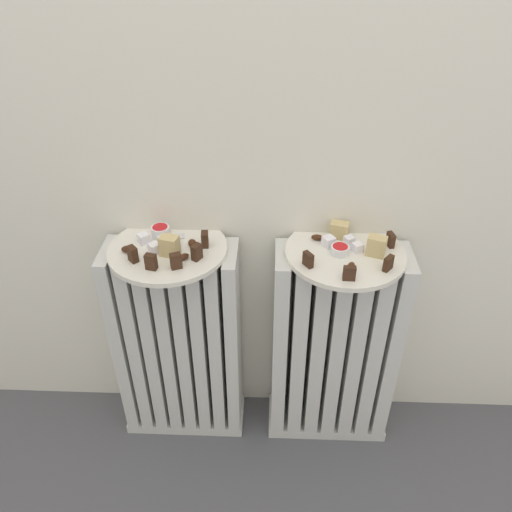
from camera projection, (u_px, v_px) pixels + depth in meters
name	position (u px, v px, depth m)	size (l,w,h in m)	color
ground_plane	(252.00, 508.00, 1.31)	(6.00, 6.00, 0.00)	#4C4C51
radiator_left	(179.00, 345.00, 1.38)	(0.34, 0.14, 0.61)	silver
radiator_right	(333.00, 349.00, 1.36)	(0.34, 0.14, 0.61)	silver
plate_left	(168.00, 249.00, 1.20)	(0.28, 0.28, 0.01)	silver
plate_right	(345.00, 253.00, 1.18)	(0.28, 0.28, 0.01)	silver
dark_cake_slice_left_0	(133.00, 254.00, 1.14)	(0.02, 0.02, 0.04)	#382114
dark_cake_slice_left_1	(151.00, 262.00, 1.11)	(0.02, 0.02, 0.04)	#382114
dark_cake_slice_left_2	(176.00, 261.00, 1.11)	(0.02, 0.02, 0.04)	#382114
dark_cake_slice_left_3	(197.00, 252.00, 1.14)	(0.02, 0.02, 0.04)	#382114
dark_cake_slice_left_4	(205.00, 239.00, 1.19)	(0.02, 0.02, 0.04)	#382114
marble_cake_slice_left_0	(170.00, 246.00, 1.15)	(0.04, 0.03, 0.05)	tan
turkish_delight_left_0	(164.00, 241.00, 1.19)	(0.02, 0.02, 0.02)	white
turkish_delight_left_1	(154.00, 248.00, 1.17)	(0.02, 0.02, 0.02)	white
turkish_delight_left_2	(144.00, 238.00, 1.20)	(0.02, 0.02, 0.02)	white
medjool_date_left_0	(127.00, 249.00, 1.17)	(0.03, 0.02, 0.02)	#3D1E0F
medjool_date_left_1	(192.00, 243.00, 1.19)	(0.03, 0.02, 0.02)	#3D1E0F
medjool_date_left_2	(183.00, 257.00, 1.15)	(0.03, 0.01, 0.01)	#3D1E0F
jam_bowl_left	(160.00, 231.00, 1.22)	(0.04, 0.04, 0.03)	white
dark_cake_slice_right_0	(308.00, 260.00, 1.12)	(0.03, 0.01, 0.03)	#382114
dark_cake_slice_right_1	(349.00, 273.00, 1.08)	(0.03, 0.01, 0.03)	#382114
dark_cake_slice_right_2	(388.00, 263.00, 1.11)	(0.03, 0.01, 0.03)	#382114
dark_cake_slice_right_3	(391.00, 240.00, 1.19)	(0.03, 0.01, 0.03)	#382114
marble_cake_slice_right_0	(339.00, 230.00, 1.22)	(0.04, 0.03, 0.04)	tan
marble_cake_slice_right_1	(376.00, 246.00, 1.15)	(0.04, 0.03, 0.05)	tan
turkish_delight_right_0	(349.00, 240.00, 1.20)	(0.02, 0.02, 0.02)	white
turkish_delight_right_1	(357.00, 247.00, 1.17)	(0.02, 0.02, 0.02)	white
turkish_delight_right_2	(329.00, 242.00, 1.19)	(0.03, 0.03, 0.03)	white
medjool_date_right_0	(317.00, 237.00, 1.21)	(0.03, 0.01, 0.01)	#3D1E0F
medjool_date_right_1	(351.00, 266.00, 1.12)	(0.03, 0.02, 0.01)	#3D1E0F
jam_bowl_right	(340.00, 249.00, 1.16)	(0.04, 0.04, 0.02)	white
fork	(180.00, 243.00, 1.20)	(0.03, 0.10, 0.00)	silver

